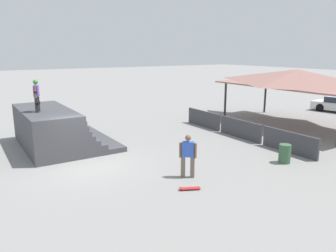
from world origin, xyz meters
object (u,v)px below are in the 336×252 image
at_px(skater_on_deck, 36,93).
at_px(skateboard_on_ground, 189,188).
at_px(bystander_walking, 188,154).
at_px(skateboard_on_deck, 38,109).
at_px(trash_bin, 285,154).

distance_m(skater_on_deck, skateboard_on_ground, 8.93).
relative_size(skater_on_deck, bystander_walking, 0.90).
xyz_separation_m(skater_on_deck, skateboard_on_ground, (7.71, 3.49, -2.85)).
bearing_deg(skater_on_deck, bystander_walking, 53.32).
bearing_deg(skateboard_on_ground, skateboard_on_deck, -43.30).
distance_m(skateboard_on_ground, trash_bin, 5.35).
relative_size(skateboard_on_deck, skateboard_on_ground, 1.04).
bearing_deg(trash_bin, skateboard_on_ground, -88.97).
bearing_deg(skater_on_deck, skateboard_on_ground, 45.67).
height_order(bystander_walking, trash_bin, bystander_walking).
bearing_deg(skateboard_on_deck, trash_bin, 56.34).
xyz_separation_m(skater_on_deck, trash_bin, (7.61, 8.83, -2.48)).
height_order(skateboard_on_ground, trash_bin, trash_bin).
bearing_deg(bystander_walking, skater_on_deck, -16.23).
relative_size(skater_on_deck, skateboard_on_ground, 2.00).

